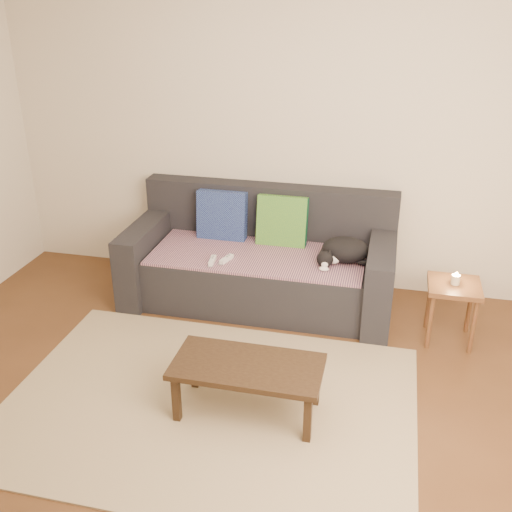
% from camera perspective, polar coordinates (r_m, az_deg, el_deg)
% --- Properties ---
extents(ground, '(4.50, 4.50, 0.00)m').
position_cam_1_polar(ground, '(3.71, -5.22, -15.36)').
color(ground, brown).
rests_on(ground, ground).
extents(back_wall, '(4.50, 0.04, 2.60)m').
position_cam_1_polar(back_wall, '(4.89, 1.62, 11.92)').
color(back_wall, beige).
rests_on(back_wall, ground).
extents(sofa, '(2.10, 0.94, 0.87)m').
position_cam_1_polar(sofa, '(4.82, 0.44, -0.75)').
color(sofa, '#232328').
rests_on(sofa, ground).
extents(throw_blanket, '(1.66, 0.74, 0.02)m').
position_cam_1_polar(throw_blanket, '(4.69, 0.19, 0.11)').
color(throw_blanket, '#372444').
rests_on(throw_blanket, sofa).
extents(cushion_navy, '(0.41, 0.14, 0.42)m').
position_cam_1_polar(cushion_navy, '(4.93, -3.26, 3.86)').
color(cushion_navy, '#141756').
rests_on(cushion_navy, throw_blanket).
extents(cushion_green, '(0.40, 0.17, 0.41)m').
position_cam_1_polar(cushion_green, '(4.82, 2.51, 3.37)').
color(cushion_green, '#0D5333').
rests_on(cushion_green, throw_blanket).
extents(cat, '(0.44, 0.38, 0.19)m').
position_cam_1_polar(cat, '(4.56, 8.36, 0.49)').
color(cat, black).
rests_on(cat, throw_blanket).
extents(wii_remote_a, '(0.08, 0.15, 0.03)m').
position_cam_1_polar(wii_remote_a, '(4.56, -2.83, -0.29)').
color(wii_remote_a, white).
rests_on(wii_remote_a, throw_blanket).
extents(wii_remote_b, '(0.05, 0.15, 0.03)m').
position_cam_1_polar(wii_remote_b, '(4.55, -4.18, -0.43)').
color(wii_remote_b, white).
rests_on(wii_remote_b, throw_blanket).
extents(side_table, '(0.36, 0.36, 0.45)m').
position_cam_1_polar(side_table, '(4.45, 18.28, -3.46)').
color(side_table, brown).
rests_on(side_table, ground).
extents(candle, '(0.06, 0.06, 0.09)m').
position_cam_1_polar(candle, '(4.40, 18.48, -2.12)').
color(candle, beige).
rests_on(candle, side_table).
extents(rug, '(2.50, 1.80, 0.01)m').
position_cam_1_polar(rug, '(3.81, -4.50, -13.89)').
color(rug, tan).
rests_on(rug, ground).
extents(coffee_table, '(0.88, 0.44, 0.35)m').
position_cam_1_polar(coffee_table, '(3.57, -0.82, -10.84)').
color(coffee_table, '#332313').
rests_on(coffee_table, rug).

